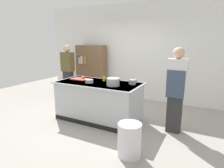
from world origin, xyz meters
The scene contains 13 objects.
ground_plane centered at (0.00, 0.00, 0.00)m, with size 10.00×10.00×0.00m, color #9E9991.
back_wall centered at (0.00, 2.10, 1.50)m, with size 6.40×0.12×3.00m, color white.
counter_island centered at (0.00, 0.00, 0.47)m, with size 1.98×0.98×0.90m.
cutting_board centered at (-0.61, 0.09, 0.91)m, with size 0.40×0.28×0.02m, color red.
onion centered at (-0.54, 0.14, 0.96)m, with size 0.07×0.07×0.07m, color tan.
stock_pot centered at (0.45, -0.13, 0.98)m, with size 0.34×0.28×0.16m.
sauce_pan centered at (0.76, 0.19, 0.95)m, with size 0.23×0.16×0.10m.
mixing_bowl centered at (-0.16, -0.13, 0.94)m, with size 0.18×0.18×0.08m, color #B7BABF.
juice_cup centered at (0.03, 0.21, 0.95)m, with size 0.07×0.07×0.10m, color yellow.
trash_bin centered at (1.22, -1.05, 0.28)m, with size 0.38×0.38×0.56m, color silver.
person_chef centered at (1.69, 0.18, 0.91)m, with size 0.38×0.25×1.72m.
person_guest centered at (-1.76, 1.01, 0.91)m, with size 0.38×0.24×1.72m.
bookshelf centered at (-1.40, 1.80, 0.85)m, with size 1.10×0.31×1.70m.
Camera 1 is at (2.26, -3.63, 1.82)m, focal length 30.39 mm.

